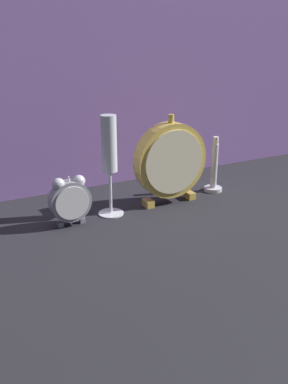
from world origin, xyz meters
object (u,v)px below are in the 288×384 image
Objects in this scene: alarm_clock_twin_bell at (70,199)px; mantel_clock_silver at (170,161)px; champagne_flute at (109,153)px; brass_candlestick at (214,173)px.

mantel_clock_silver reaches higher than alarm_clock_twin_bell.
champagne_flute reaches higher than alarm_clock_twin_bell.
brass_candlestick is (0.31, 0.02, -0.10)m from champagne_flute.
champagne_flute is at bearing 9.08° from alarm_clock_twin_bell.
mantel_clock_silver reaches higher than brass_candlestick.
alarm_clock_twin_bell is 0.42m from brass_candlestick.
mantel_clock_silver is (0.27, 0.01, 0.05)m from alarm_clock_twin_bell.
alarm_clock_twin_bell is at bearing -175.29° from brass_candlestick.
mantel_clock_silver is at bearing -0.76° from champagne_flute.
mantel_clock_silver is 0.95× the size of champagne_flute.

